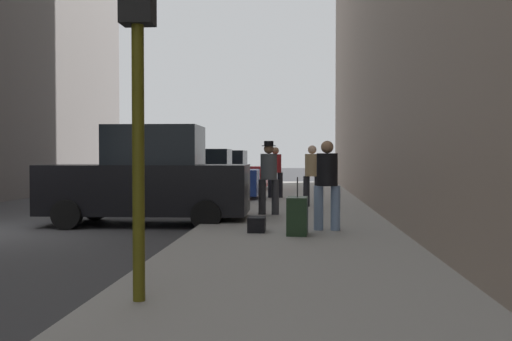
{
  "coord_description": "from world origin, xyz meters",
  "views": [
    {
      "loc": [
        6.08,
        -11.23,
        1.58
      ],
      "look_at": [
        4.92,
        3.76,
        1.18
      ],
      "focal_mm": 40.0,
      "sensor_mm": 36.0,
      "label": 1
    }
  ],
  "objects_px": {
    "pedestrian_with_beanie": "(269,174)",
    "rolling_suitcase": "(297,216)",
    "pedestrian_in_red_jacket": "(275,169)",
    "duffel_bag": "(257,224)",
    "parked_black_suv": "(149,179)",
    "traffic_light": "(138,34)",
    "parked_red_hatchback": "(220,172)",
    "pedestrian_in_jeans": "(327,180)",
    "parked_blue_sedan": "(197,177)",
    "pedestrian_in_tan_coat": "(312,172)",
    "fire_hydrant": "(233,199)"
  },
  "relations": [
    {
      "from": "fire_hydrant",
      "to": "rolling_suitcase",
      "type": "relative_size",
      "value": 0.68
    },
    {
      "from": "pedestrian_in_tan_coat",
      "to": "pedestrian_with_beanie",
      "type": "relative_size",
      "value": 0.96
    },
    {
      "from": "pedestrian_with_beanie",
      "to": "traffic_light",
      "type": "bearing_deg",
      "value": -95.72
    },
    {
      "from": "fire_hydrant",
      "to": "duffel_bag",
      "type": "bearing_deg",
      "value": -76.0
    },
    {
      "from": "parked_black_suv",
      "to": "parked_blue_sedan",
      "type": "bearing_deg",
      "value": 90.0
    },
    {
      "from": "pedestrian_in_jeans",
      "to": "duffel_bag",
      "type": "relative_size",
      "value": 3.89
    },
    {
      "from": "parked_black_suv",
      "to": "traffic_light",
      "type": "distance_m",
      "value": 7.66
    },
    {
      "from": "traffic_light",
      "to": "pedestrian_in_tan_coat",
      "type": "xyz_separation_m",
      "value": [
        1.92,
        10.48,
        -1.65
      ]
    },
    {
      "from": "fire_hydrant",
      "to": "rolling_suitcase",
      "type": "distance_m",
      "value": 3.96
    },
    {
      "from": "pedestrian_in_red_jacket",
      "to": "pedestrian_with_beanie",
      "type": "height_order",
      "value": "pedestrian_with_beanie"
    },
    {
      "from": "parked_blue_sedan",
      "to": "parked_red_hatchback",
      "type": "bearing_deg",
      "value": 90.0
    },
    {
      "from": "fire_hydrant",
      "to": "pedestrian_in_tan_coat",
      "type": "bearing_deg",
      "value": 46.33
    },
    {
      "from": "pedestrian_in_red_jacket",
      "to": "duffel_bag",
      "type": "bearing_deg",
      "value": -89.85
    },
    {
      "from": "parked_blue_sedan",
      "to": "parked_red_hatchback",
      "type": "height_order",
      "value": "same"
    },
    {
      "from": "pedestrian_in_tan_coat",
      "to": "rolling_suitcase",
      "type": "distance_m",
      "value": 5.73
    },
    {
      "from": "traffic_light",
      "to": "pedestrian_in_tan_coat",
      "type": "height_order",
      "value": "traffic_light"
    },
    {
      "from": "pedestrian_in_red_jacket",
      "to": "pedestrian_with_beanie",
      "type": "relative_size",
      "value": 0.96
    },
    {
      "from": "pedestrian_with_beanie",
      "to": "rolling_suitcase",
      "type": "relative_size",
      "value": 1.71
    },
    {
      "from": "pedestrian_in_red_jacket",
      "to": "rolling_suitcase",
      "type": "relative_size",
      "value": 1.64
    },
    {
      "from": "traffic_light",
      "to": "pedestrian_with_beanie",
      "type": "bearing_deg",
      "value": 84.28
    },
    {
      "from": "parked_blue_sedan",
      "to": "rolling_suitcase",
      "type": "height_order",
      "value": "parked_blue_sedan"
    },
    {
      "from": "parked_blue_sedan",
      "to": "pedestrian_with_beanie",
      "type": "bearing_deg",
      "value": -62.16
    },
    {
      "from": "pedestrian_in_jeans",
      "to": "pedestrian_in_red_jacket",
      "type": "height_order",
      "value": "same"
    },
    {
      "from": "parked_black_suv",
      "to": "parked_red_hatchback",
      "type": "distance_m",
      "value": 11.57
    },
    {
      "from": "fire_hydrant",
      "to": "pedestrian_with_beanie",
      "type": "height_order",
      "value": "pedestrian_with_beanie"
    },
    {
      "from": "parked_black_suv",
      "to": "parked_red_hatchback",
      "type": "relative_size",
      "value": 1.09
    },
    {
      "from": "parked_blue_sedan",
      "to": "duffel_bag",
      "type": "relative_size",
      "value": 9.61
    },
    {
      "from": "parked_red_hatchback",
      "to": "traffic_light",
      "type": "distance_m",
      "value": 18.99
    },
    {
      "from": "parked_red_hatchback",
      "to": "fire_hydrant",
      "type": "distance_m",
      "value": 10.55
    },
    {
      "from": "rolling_suitcase",
      "to": "parked_black_suv",
      "type": "bearing_deg",
      "value": 144.19
    },
    {
      "from": "traffic_light",
      "to": "fire_hydrant",
      "type": "bearing_deg",
      "value": 90.34
    },
    {
      "from": "parked_red_hatchback",
      "to": "pedestrian_in_red_jacket",
      "type": "height_order",
      "value": "pedestrian_in_red_jacket"
    },
    {
      "from": "pedestrian_in_tan_coat",
      "to": "duffel_bag",
      "type": "relative_size",
      "value": 3.89
    },
    {
      "from": "duffel_bag",
      "to": "parked_red_hatchback",
      "type": "bearing_deg",
      "value": 100.86
    },
    {
      "from": "fire_hydrant",
      "to": "pedestrian_in_red_jacket",
      "type": "bearing_deg",
      "value": 81.55
    },
    {
      "from": "parked_black_suv",
      "to": "pedestrian_with_beanie",
      "type": "relative_size",
      "value": 2.61
    },
    {
      "from": "pedestrian_with_beanie",
      "to": "rolling_suitcase",
      "type": "height_order",
      "value": "pedestrian_with_beanie"
    },
    {
      "from": "fire_hydrant",
      "to": "pedestrian_in_red_jacket",
      "type": "height_order",
      "value": "pedestrian_in_red_jacket"
    },
    {
      "from": "pedestrian_in_red_jacket",
      "to": "duffel_bag",
      "type": "height_order",
      "value": "pedestrian_in_red_jacket"
    },
    {
      "from": "pedestrian_with_beanie",
      "to": "rolling_suitcase",
      "type": "distance_m",
      "value": 3.6
    },
    {
      "from": "pedestrian_in_jeans",
      "to": "pedestrian_in_tan_coat",
      "type": "xyz_separation_m",
      "value": [
        -0.18,
        5.02,
        0.0
      ]
    },
    {
      "from": "pedestrian_in_jeans",
      "to": "pedestrian_in_red_jacket",
      "type": "relative_size",
      "value": 1.0
    },
    {
      "from": "pedestrian_in_red_jacket",
      "to": "parked_black_suv",
      "type": "bearing_deg",
      "value": -111.6
    },
    {
      "from": "pedestrian_in_jeans",
      "to": "parked_black_suv",
      "type": "bearing_deg",
      "value": 155.81
    },
    {
      "from": "parked_red_hatchback",
      "to": "pedestrian_in_tan_coat",
      "type": "height_order",
      "value": "pedestrian_in_tan_coat"
    },
    {
      "from": "pedestrian_in_jeans",
      "to": "rolling_suitcase",
      "type": "relative_size",
      "value": 1.64
    },
    {
      "from": "pedestrian_in_jeans",
      "to": "pedestrian_with_beanie",
      "type": "relative_size",
      "value": 0.96
    },
    {
      "from": "pedestrian_in_tan_coat",
      "to": "traffic_light",
      "type": "bearing_deg",
      "value": -100.38
    },
    {
      "from": "traffic_light",
      "to": "duffel_bag",
      "type": "relative_size",
      "value": 8.18
    },
    {
      "from": "parked_red_hatchback",
      "to": "rolling_suitcase",
      "type": "relative_size",
      "value": 4.09
    }
  ]
}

